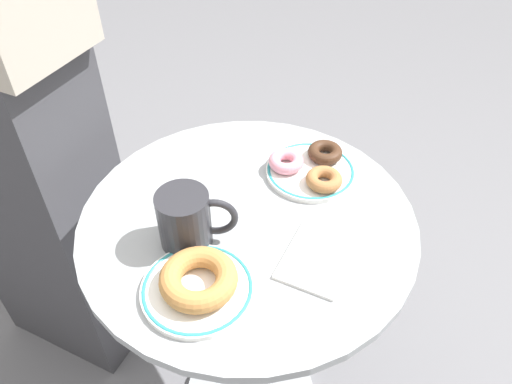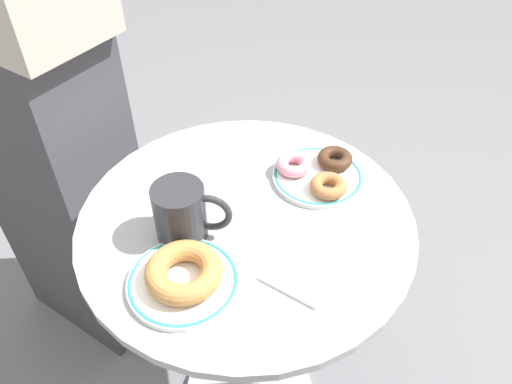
% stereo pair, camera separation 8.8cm
% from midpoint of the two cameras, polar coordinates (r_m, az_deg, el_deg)
% --- Properties ---
extents(cafe_table, '(0.60, 0.60, 0.70)m').
position_cam_midpoint_polar(cafe_table, '(1.08, -3.19, -12.08)').
color(cafe_table, '#999EA3').
rests_on(cafe_table, ground).
extents(plate_left, '(0.18, 0.18, 0.01)m').
position_cam_midpoint_polar(plate_left, '(0.80, -9.89, -10.97)').
color(plate_left, white).
rests_on(plate_left, cafe_table).
extents(plate_right, '(0.17, 0.17, 0.01)m').
position_cam_midpoint_polar(plate_right, '(0.98, 3.67, 2.29)').
color(plate_right, white).
rests_on(plate_right, cafe_table).
extents(donut_old_fashioned, '(0.14, 0.14, 0.03)m').
position_cam_midpoint_polar(donut_old_fashioned, '(0.78, -9.84, -9.90)').
color(donut_old_fashioned, '#BC7F42').
rests_on(donut_old_fashioned, plate_left).
extents(donut_chocolate, '(0.08, 0.08, 0.02)m').
position_cam_midpoint_polar(donut_chocolate, '(1.00, 5.38, 4.41)').
color(donut_chocolate, '#422819').
rests_on(donut_chocolate, plate_right).
extents(donut_pink_frosted, '(0.07, 0.07, 0.02)m').
position_cam_midpoint_polar(donut_pink_frosted, '(0.97, 0.88, 3.39)').
color(donut_pink_frosted, pink).
rests_on(donut_pink_frosted, plate_right).
extents(donut_cinnamon, '(0.10, 0.10, 0.02)m').
position_cam_midpoint_polar(donut_cinnamon, '(0.94, 5.10, 1.32)').
color(donut_cinnamon, '#A36B3D').
rests_on(donut_cinnamon, plate_right).
extents(paper_napkin, '(0.16, 0.13, 0.01)m').
position_cam_midpoint_polar(paper_napkin, '(0.83, 4.01, -7.63)').
color(paper_napkin, white).
rests_on(paper_napkin, cafe_table).
extents(coffee_mug, '(0.10, 0.12, 0.10)m').
position_cam_midpoint_polar(coffee_mug, '(0.83, -10.89, -3.21)').
color(coffee_mug, '#28282D').
rests_on(coffee_mug, cafe_table).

